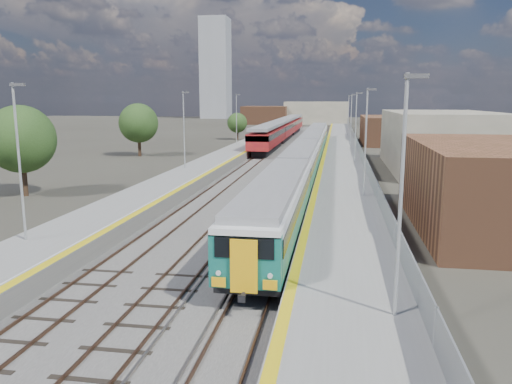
# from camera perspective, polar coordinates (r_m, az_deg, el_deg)

# --- Properties ---
(ground) EXTENTS (320.00, 320.00, 0.00)m
(ground) POSITION_cam_1_polar(r_m,az_deg,el_deg) (64.00, 5.00, 3.55)
(ground) COLOR #47443A
(ground) RESTS_ON ground
(ballast_bed) EXTENTS (10.50, 155.00, 0.06)m
(ballast_bed) POSITION_cam_1_polar(r_m,az_deg,el_deg) (66.67, 3.23, 3.88)
(ballast_bed) COLOR #565451
(ballast_bed) RESTS_ON ground
(tracks) EXTENTS (8.96, 160.00, 0.17)m
(tracks) POSITION_cam_1_polar(r_m,az_deg,el_deg) (68.26, 3.88, 4.09)
(tracks) COLOR #4C3323
(tracks) RESTS_ON ground
(platform_right) EXTENTS (4.70, 155.00, 8.52)m
(platform_right) POSITION_cam_1_polar(r_m,az_deg,el_deg) (66.25, 9.74, 4.14)
(platform_right) COLOR slate
(platform_right) RESTS_ON ground
(platform_left) EXTENTS (4.30, 155.00, 8.52)m
(platform_left) POSITION_cam_1_polar(r_m,az_deg,el_deg) (67.64, -2.52, 4.40)
(platform_left) COLOR slate
(platform_left) RESTS_ON ground
(buildings) EXTENTS (72.00, 185.50, 40.00)m
(buildings) POSITION_cam_1_polar(r_m,az_deg,el_deg) (153.68, 0.70, 11.65)
(buildings) COLOR brown
(buildings) RESTS_ON ground
(green_train) EXTENTS (2.70, 75.26, 2.97)m
(green_train) POSITION_cam_1_polar(r_m,az_deg,el_deg) (54.68, 5.89, 4.55)
(green_train) COLOR black
(green_train) RESTS_ON ground
(red_train) EXTENTS (3.09, 62.53, 3.90)m
(red_train) POSITION_cam_1_polar(r_m,az_deg,el_deg) (95.21, 3.11, 7.25)
(red_train) COLOR black
(red_train) RESTS_ON ground
(tree_a) EXTENTS (5.41, 5.41, 7.33)m
(tree_a) POSITION_cam_1_polar(r_m,az_deg,el_deg) (44.18, -25.27, 5.47)
(tree_a) COLOR #382619
(tree_a) RESTS_ON ground
(tree_b) EXTENTS (5.33, 5.33, 7.23)m
(tree_b) POSITION_cam_1_polar(r_m,az_deg,el_deg) (70.53, -13.28, 7.67)
(tree_b) COLOR #382619
(tree_b) RESTS_ON ground
(tree_c) EXTENTS (3.84, 3.84, 5.20)m
(tree_c) POSITION_cam_1_polar(r_m,az_deg,el_deg) (97.37, -2.16, 7.90)
(tree_c) COLOR #382619
(tree_c) RESTS_ON ground
(tree_d) EXTENTS (4.46, 4.46, 6.04)m
(tree_d) POSITION_cam_1_polar(r_m,az_deg,el_deg) (80.19, 21.06, 7.03)
(tree_d) COLOR #382619
(tree_d) RESTS_ON ground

